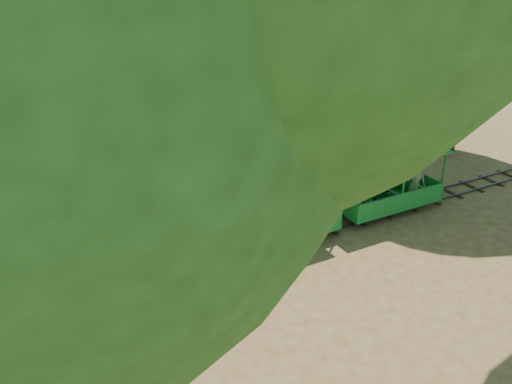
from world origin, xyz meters
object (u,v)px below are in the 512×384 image
carriage_rear (390,188)px  locomotive (149,210)px  fence (193,136)px  carriage_front (279,217)px

carriage_rear → locomotive: bearing=179.4°
carriage_rear → fence: 8.65m
fence → carriage_front: bearing=-94.7°
locomotive → fence: (4.14, 7.93, -1.22)m
locomotive → carriage_rear: size_ratio=0.93×
locomotive → fence: 9.03m
locomotive → carriage_rear: bearing=-0.6°
fence → locomotive: bearing=-117.6°
locomotive → carriage_rear: 7.49m
locomotive → fence: locomotive is taller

